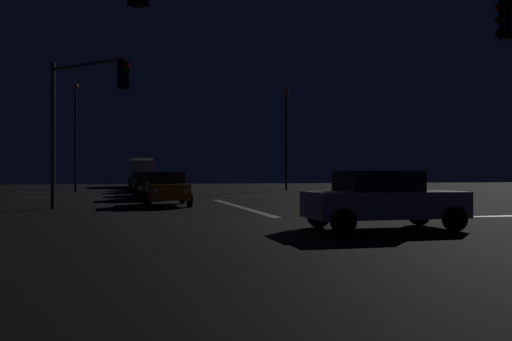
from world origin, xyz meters
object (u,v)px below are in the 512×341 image
sedan_gray (143,182)px  box_truck (141,171)px  sedan_green (152,183)px  sedan_red (142,180)px  streetlamp_right_far (286,131)px  traffic_signal_sw (33,1)px  sedan_orange (166,188)px  sedan_white (143,181)px  streetlamp_left_far (76,129)px  sedan_silver_crossing (383,199)px  traffic_signal_nw (82,105)px  sedan_black (151,185)px

sedan_gray → box_truck: bearing=88.5°
box_truck → sedan_green: bearing=-90.3°
box_truck → sedan_red: bearing=-91.4°
box_truck → streetlamp_right_far: streetlamp_right_far is taller
traffic_signal_sw → streetlamp_right_far: (15.28, 35.78, 0.55)m
sedan_orange → sedan_white: bearing=90.5°
sedan_white → streetlamp_left_far: bearing=-147.9°
sedan_white → sedan_gray: bearing=-92.5°
sedan_silver_crossing → streetlamp_right_far: size_ratio=0.49×
traffic_signal_nw → traffic_signal_sw: 13.34m
traffic_signal_sw → sedan_gray: bearing=84.8°
sedan_black → sedan_silver_crossing: bearing=-74.4°
sedan_black → box_truck: box_truck is taller
sedan_orange → traffic_signal_nw: bearing=-144.9°
sedan_green → sedan_red: size_ratio=1.00×
sedan_white → traffic_signal_nw: (-3.40, -25.81, 3.48)m
sedan_white → sedan_orange: bearing=-89.5°
sedan_black → sedan_white: bearing=89.3°
traffic_signal_sw → streetlamp_left_far: streetlamp_left_far is taller
sedan_orange → sedan_red: same height
sedan_orange → traffic_signal_sw: traffic_signal_sw is taller
sedan_silver_crossing → traffic_signal_nw: 13.49m
sedan_red → box_truck: (0.19, 7.46, 0.91)m
sedan_silver_crossing → traffic_signal_nw: bearing=130.4°
sedan_black → streetlamp_right_far: size_ratio=0.49×
sedan_silver_crossing → sedan_white: bearing=98.0°
sedan_orange → sedan_white: (-0.21, 23.27, 0.00)m
sedan_red → traffic_signal_sw: traffic_signal_sw is taller
sedan_green → traffic_signal_nw: traffic_signal_nw is taller
sedan_orange → box_truck: 36.28m
sedan_green → sedan_red: bearing=90.2°
sedan_green → sedan_black: bearing=-93.5°
sedan_gray → sedan_silver_crossing: bearing=-80.2°
sedan_green → traffic_signal_sw: (-3.45, -27.57, 3.74)m
sedan_silver_crossing → sedan_orange: bearing=111.2°
sedan_gray → traffic_signal_sw: size_ratio=0.66×
sedan_gray → traffic_signal_nw: traffic_signal_nw is taller
streetlamp_left_far → traffic_signal_nw: bearing=-85.0°
sedan_red → sedan_white: bearing=-90.7°
sedan_red → sedan_green: bearing=-89.8°
sedan_silver_crossing → traffic_signal_sw: (-8.35, -3.41, 3.74)m
sedan_white → sedan_red: size_ratio=1.00×
sedan_green → sedan_red: 17.10m
sedan_orange → box_truck: size_ratio=0.52×
traffic_signal_sw → traffic_signal_nw: bearing=90.4°
sedan_white → box_truck: 13.03m
streetlamp_right_far → sedan_gray: bearing=-171.2°
sedan_orange → sedan_silver_crossing: same height
sedan_orange → sedan_black: 6.29m
sedan_gray → sedan_white: 5.26m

